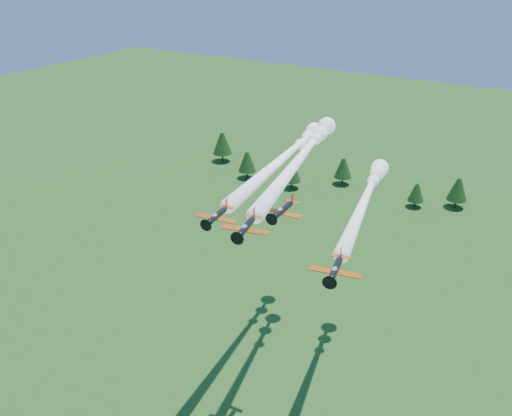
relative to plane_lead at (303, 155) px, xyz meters
The scene contains 5 objects.
plane_lead is the anchor object (origin of this frame).
plane_left 9.69m from the plane_lead, 138.28° to the left, with size 11.33×52.88×3.70m.
plane_right 14.30m from the plane_lead, 23.59° to the left, with size 14.56×48.16×3.70m.
plane_slot 15.85m from the plane_lead, 75.12° to the right, with size 7.48×8.14×2.64m.
treeline 96.46m from the plane_lead, 91.97° to the left, with size 170.72×21.96×11.95m.
Camera 1 is at (37.64, -66.61, 81.65)m, focal length 40.00 mm.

